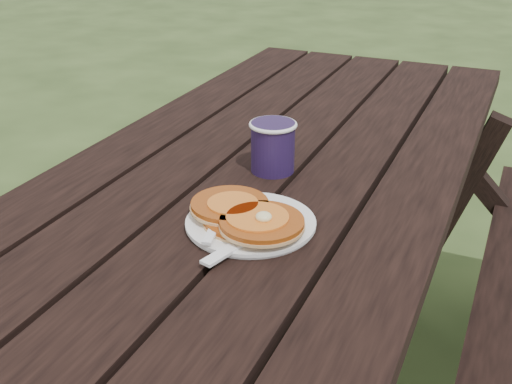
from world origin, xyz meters
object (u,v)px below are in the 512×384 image
at_px(pancake_stack, 246,216).
at_px(coffee_cup, 273,144).
at_px(plate, 251,224).
at_px(picnic_table, 267,313).

bearing_deg(pancake_stack, coffee_cup, 102.13).
distance_m(plate, coffee_cup, 0.23).
xyz_separation_m(plate, coffee_cup, (-0.05, 0.22, 0.05)).
relative_size(picnic_table, pancake_stack, 8.87).
bearing_deg(pancake_stack, picnic_table, 105.64).
height_order(pancake_stack, coffee_cup, coffee_cup).
bearing_deg(picnic_table, pancake_stack, -74.36).
height_order(plate, pancake_stack, pancake_stack).
height_order(plate, coffee_cup, coffee_cup).
xyz_separation_m(picnic_table, pancake_stack, (0.08, -0.29, 0.41)).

